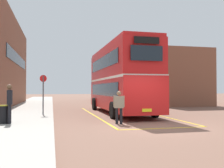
# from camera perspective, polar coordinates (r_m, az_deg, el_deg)

# --- Properties ---
(ground_plane) EXTENTS (135.60, 135.60, 0.00)m
(ground_plane) POSITION_cam_1_polar(r_m,az_deg,el_deg) (25.75, -2.92, -5.01)
(ground_plane) COLOR brown
(sidewalk_left) EXTENTS (4.00, 57.60, 0.14)m
(sidewalk_left) POSITION_cam_1_polar(r_m,az_deg,el_deg) (27.79, -17.17, -4.53)
(sidewalk_left) COLOR #A39E93
(sidewalk_left) RESTS_ON ground
(depot_building_right) EXTENTS (6.07, 17.41, 5.93)m
(depot_building_right) POSITION_cam_1_polar(r_m,az_deg,el_deg) (33.98, 9.47, 0.93)
(depot_building_right) COLOR brown
(depot_building_right) RESTS_ON ground
(double_decker_bus) EXTENTS (2.91, 10.80, 4.75)m
(double_decker_bus) POSITION_cam_1_polar(r_m,az_deg,el_deg) (18.55, 1.75, 1.28)
(double_decker_bus) COLOR black
(double_decker_bus) RESTS_ON ground
(single_deck_bus) EXTENTS (2.68, 8.27, 3.02)m
(single_deck_bus) POSITION_cam_1_polar(r_m,az_deg,el_deg) (39.75, -1.51, -1.31)
(single_deck_bus) COLOR black
(single_deck_bus) RESTS_ON ground
(pedestrian_boarding) EXTENTS (0.53, 0.34, 1.63)m
(pedestrian_boarding) POSITION_cam_1_polar(r_m,az_deg,el_deg) (12.69, 1.55, -4.72)
(pedestrian_boarding) COLOR black
(pedestrian_boarding) RESTS_ON ground
(pedestrian_waiting_near) EXTENTS (0.27, 0.60, 1.81)m
(pedestrian_waiting_near) POSITION_cam_1_polar(r_m,az_deg,el_deg) (12.76, -21.79, -3.42)
(pedestrian_waiting_near) COLOR black
(pedestrian_waiting_near) RESTS_ON sidewalk_left
(litter_bin) EXTENTS (0.51, 0.51, 0.85)m
(litter_bin) POSITION_cam_1_polar(r_m,az_deg,el_deg) (12.95, -22.96, -6.19)
(litter_bin) COLOR black
(litter_bin) RESTS_ON sidewalk_left
(bus_stop_sign) EXTENTS (0.43, 0.14, 2.48)m
(bus_stop_sign) POSITION_cam_1_polar(r_m,az_deg,el_deg) (16.67, -15.05, -1.40)
(bus_stop_sign) COLOR #4C4C51
(bus_stop_sign) RESTS_ON sidewalk_left
(bay_marking_yellow) EXTENTS (4.29, 12.79, 0.01)m
(bay_marking_yellow) POSITION_cam_1_polar(r_m,az_deg,el_deg) (16.72, 3.53, -7.06)
(bay_marking_yellow) COLOR gold
(bay_marking_yellow) RESTS_ON ground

